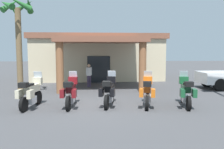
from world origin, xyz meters
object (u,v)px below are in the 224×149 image
(motorcycle_maroon, at_px, (71,92))
(motorcycle_black, at_px, (109,91))
(motorcycle_orange, at_px, (147,92))
(motorcycle_cream, at_px, (31,93))
(motorcycle_green, at_px, (186,92))
(palm_tree_roadside, at_px, (18,24))
(motel_building, at_px, (97,56))
(pedestrian, at_px, (89,74))

(motorcycle_maroon, relative_size, motorcycle_black, 1.01)
(motorcycle_maroon, distance_m, motorcycle_orange, 3.59)
(motorcycle_cream, relative_size, motorcycle_black, 1.00)
(motorcycle_maroon, bearing_deg, motorcycle_green, -89.36)
(motorcycle_black, bearing_deg, palm_tree_roadside, 71.14)
(motorcycle_black, relative_size, motorcycle_green, 1.00)
(motorcycle_maroon, bearing_deg, motel_building, -3.40)
(motorcycle_orange, bearing_deg, motorcycle_green, -82.56)
(motorcycle_green, bearing_deg, motorcycle_maroon, 98.02)
(motorcycle_maroon, distance_m, motorcycle_green, 5.39)
(motel_building, height_order, motorcycle_orange, motel_building)
(motorcycle_cream, bearing_deg, motel_building, -5.27)
(pedestrian, bearing_deg, motorcycle_cream, -69.25)
(motorcycle_maroon, xyz_separation_m, pedestrian, (0.63, 6.12, 0.23))
(motorcycle_maroon, relative_size, palm_tree_roadside, 0.39)
(motorcycle_orange, distance_m, motorcycle_green, 1.80)
(motorcycle_maroon, relative_size, motorcycle_orange, 1.01)
(motorcycle_maroon, xyz_separation_m, motorcycle_green, (5.39, -0.20, 0.00))
(motorcycle_cream, height_order, motorcycle_maroon, same)
(motel_building, bearing_deg, motorcycle_green, -72.19)
(palm_tree_roadside, bearing_deg, motorcycle_green, -21.04)
(palm_tree_roadside, bearing_deg, motorcycle_black, -30.56)
(motel_building, distance_m, motorcycle_orange, 11.64)
(palm_tree_roadside, bearing_deg, motel_building, 61.51)
(motel_building, height_order, motorcycle_cream, motel_building)
(motorcycle_black, relative_size, motorcycle_orange, 1.00)
(motorcycle_green, bearing_deg, motorcycle_black, 94.56)
(motorcycle_maroon, distance_m, motorcycle_black, 1.80)
(motel_building, height_order, motorcycle_black, motel_building)
(motorcycle_cream, height_order, palm_tree_roadside, palm_tree_roadside)
(motorcycle_cream, relative_size, motorcycle_maroon, 0.99)
(motorcycle_black, relative_size, palm_tree_roadside, 0.38)
(pedestrian, height_order, palm_tree_roadside, palm_tree_roadside)
(motorcycle_black, xyz_separation_m, palm_tree_roadside, (-5.01, 2.96, 3.38))
(motel_building, bearing_deg, motorcycle_maroon, -98.37)
(motorcycle_cream, distance_m, motorcycle_maroon, 1.80)
(motorcycle_maroon, xyz_separation_m, motorcycle_orange, (3.59, -0.06, 0.00))
(pedestrian, xyz_separation_m, palm_tree_roadside, (-3.84, -3.01, 3.15))
(motorcycle_cream, relative_size, palm_tree_roadside, 0.39)
(palm_tree_roadside, bearing_deg, motorcycle_orange, -24.95)
(motel_building, bearing_deg, motorcycle_cream, -107.09)
(motorcycle_black, bearing_deg, pedestrian, 22.73)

